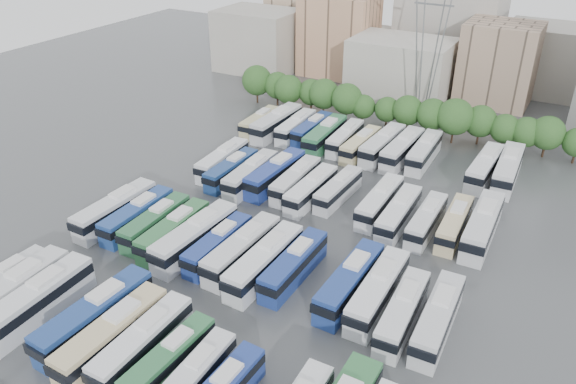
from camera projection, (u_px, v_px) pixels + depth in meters
The scene contains 49 objects.
ground at pixel (282, 242), 70.52m from camera, with size 220.00×220.00×0.00m, color #424447.
tree_line at pixel (390, 106), 101.23m from camera, with size 64.82×7.56×7.96m.
city_buildings at pixel (413, 46), 124.74m from camera, with size 102.00×35.00×20.00m.
electricity_pylon at pixel (432, 19), 98.79m from camera, with size 9.00×6.91×33.83m.
bus_r0_s0 at pixel (3, 281), 60.93m from camera, with size 2.70×11.05×3.45m.
bus_r0_s1 at pixel (14, 292), 58.80m from camera, with size 3.53×13.39×4.16m.
bus_r0_s2 at pixel (37, 301), 57.43m from camera, with size 3.41×13.63×4.25m.
bus_r0_s4 at pixel (95, 316), 55.55m from camera, with size 3.56×13.62×4.24m.
bus_r0_s5 at pixel (113, 335), 53.34m from camera, with size 3.07×12.99×4.06m.
bus_r0_s6 at pixel (143, 342), 52.59m from camera, with size 2.73×12.17×3.81m.
bus_r0_s7 at pixel (169, 359), 50.99m from camera, with size 2.83×10.94×3.40m.
bus_r0_s8 at pixel (193, 379), 48.94m from camera, with size 2.65×10.93×3.41m.
bus_r1_s0 at pixel (116, 209), 73.73m from camera, with size 3.11×13.06×4.08m.
bus_r1_s1 at pixel (137, 215), 72.73m from camera, with size 2.80×12.03×3.76m.
bus_r1_s2 at pixel (156, 222), 71.36m from camera, with size 2.92×11.73×3.66m.
bus_r1_s3 at pixel (174, 231), 69.48m from camera, with size 2.97×12.18×3.80m.
bus_r1_s4 at pixel (195, 237), 67.93m from camera, with size 3.57×13.67×4.25m.
bus_r1_s5 at pixel (218, 244), 67.01m from camera, with size 2.59×11.51×3.60m.
bus_r1_s6 at pixel (242, 249), 65.77m from camera, with size 3.15×12.93×4.04m.
bus_r1_s7 at pixel (264, 261), 63.60m from camera, with size 3.11×13.25×4.14m.
bus_r1_s8 at pixel (294, 265), 63.27m from camera, with size 2.70×12.09×3.79m.
bus_r1_s10 at pixel (350, 281), 60.47m from camera, with size 3.04×12.88×4.03m.
bus_r1_s11 at pixel (378, 291), 59.09m from camera, with size 2.97×12.82×4.01m.
bus_r1_s12 at pixel (403, 312), 56.43m from camera, with size 3.07×11.91×3.71m.
bus_r1_s13 at pixel (438, 318), 55.53m from camera, with size 3.10×12.33×3.84m.
bus_r2_s1 at pixel (222, 160), 87.23m from camera, with size 3.21×12.06×3.75m.
bus_r2_s2 at pixel (231, 170), 84.50m from camera, with size 2.61×11.39×3.57m.
bus_r2_s3 at pixel (251, 174), 82.85m from camera, with size 3.15×12.48×3.89m.
bus_r2_s4 at pixel (275, 173), 82.87m from camera, with size 3.39×13.10×4.08m.
bus_r2_s5 at pixel (296, 180), 81.38m from camera, with size 2.88×11.93×3.73m.
bus_r2_s6 at pixel (311, 189), 78.94m from camera, with size 2.80×11.92×3.73m.
bus_r2_s7 at pixel (338, 189), 79.18m from camera, with size 2.80×11.14×3.47m.
bus_r2_s9 at pixel (380, 201), 75.86m from camera, with size 2.69×12.10×3.79m.
bus_r2_s10 at pixel (399, 214), 73.10m from camera, with size 2.85×12.10×3.78m.
bus_r2_s11 at pixel (426, 220), 71.88m from camera, with size 2.56×11.36×3.56m.
bus_r2_s12 at pixel (455, 223), 71.20m from camera, with size 2.91×11.51×3.58m.
bus_r2_s13 at pixel (483, 225), 70.14m from camera, with size 3.30×13.66×4.26m.
bus_r3_s0 at pixel (260, 122), 101.65m from camera, with size 2.63×10.98×3.43m.
bus_r3_s1 at pixel (276, 123), 100.11m from camera, with size 3.22×13.56×4.24m.
bus_r3_s2 at pixel (296, 127), 99.17m from camera, with size 3.04×11.91×3.71m.
bus_r3_s3 at pixel (312, 129), 98.37m from camera, with size 2.71×11.56×3.61m.
bus_r3_s4 at pixel (325, 135), 95.45m from camera, with size 3.28×13.11×4.08m.
bus_r3_s5 at pixel (345, 138), 94.96m from camera, with size 2.98×11.69×3.64m.
bus_r3_s6 at pixel (361, 144), 92.59m from camera, with size 2.93×11.56×3.60m.
bus_r3_s7 at pixel (382, 145), 91.97m from camera, with size 3.51×13.17×4.09m.
bus_r3_s8 at pixel (402, 149), 90.44m from camera, with size 3.29×13.16×4.10m.
bus_r3_s9 at pixel (424, 152), 89.77m from camera, with size 3.09×12.52×3.90m.
bus_r3_s12 at pixel (485, 167), 84.73m from camera, with size 3.29×13.03×4.06m.
bus_r3_s13 at pixel (508, 169), 83.99m from camera, with size 3.50×13.74×4.28m.
Camera 1 is at (29.42, -50.74, 39.68)m, focal length 35.00 mm.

